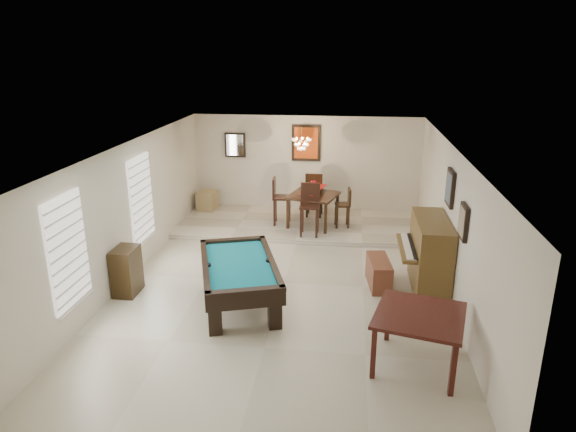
% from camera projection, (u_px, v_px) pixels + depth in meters
% --- Properties ---
extents(ground_plane, '(6.00, 9.00, 0.02)m').
position_uv_depth(ground_plane, '(284.00, 283.00, 9.82)').
color(ground_plane, beige).
extents(wall_back, '(6.00, 0.04, 2.60)m').
position_uv_depth(wall_back, '(306.00, 165.00, 13.64)').
color(wall_back, silver).
rests_on(wall_back, ground_plane).
extents(wall_front, '(6.00, 0.04, 2.60)m').
position_uv_depth(wall_front, '(226.00, 360.00, 5.16)').
color(wall_front, silver).
rests_on(wall_front, ground_plane).
extents(wall_left, '(0.04, 9.00, 2.60)m').
position_uv_depth(wall_left, '(128.00, 212.00, 9.75)').
color(wall_left, silver).
rests_on(wall_left, ground_plane).
extents(wall_right, '(0.04, 9.00, 2.60)m').
position_uv_depth(wall_right, '(452.00, 225.00, 9.05)').
color(wall_right, silver).
rests_on(wall_right, ground_plane).
extents(ceiling, '(6.00, 9.00, 0.04)m').
position_uv_depth(ceiling, '(284.00, 148.00, 8.99)').
color(ceiling, white).
rests_on(ceiling, wall_back).
extents(dining_step, '(6.00, 2.50, 0.12)m').
position_uv_depth(dining_step, '(301.00, 224.00, 12.86)').
color(dining_step, beige).
rests_on(dining_step, ground_plane).
extents(window_left_front, '(0.06, 1.00, 1.70)m').
position_uv_depth(window_left_front, '(68.00, 251.00, 7.65)').
color(window_left_front, white).
rests_on(window_left_front, wall_left).
extents(window_left_rear, '(0.06, 1.00, 1.70)m').
position_uv_depth(window_left_rear, '(141.00, 198.00, 10.28)').
color(window_left_rear, white).
rests_on(window_left_rear, wall_left).
extents(pool_table, '(1.87, 2.55, 0.76)m').
position_uv_depth(pool_table, '(239.00, 284.00, 8.90)').
color(pool_table, black).
rests_on(pool_table, ground_plane).
extents(square_table, '(1.43, 1.43, 0.81)m').
position_uv_depth(square_table, '(418.00, 340.00, 7.16)').
color(square_table, '#33110C').
rests_on(square_table, ground_plane).
extents(upright_piano, '(0.90, 1.61, 1.34)m').
position_uv_depth(upright_piano, '(421.00, 254.00, 9.42)').
color(upright_piano, brown).
rests_on(upright_piano, ground_plane).
extents(piano_bench, '(0.47, 0.97, 0.52)m').
position_uv_depth(piano_bench, '(379.00, 273.00, 9.63)').
color(piano_bench, brown).
rests_on(piano_bench, ground_plane).
extents(apothecary_chest, '(0.39, 0.58, 0.87)m').
position_uv_depth(apothecary_chest, '(127.00, 271.00, 9.28)').
color(apothecary_chest, black).
rests_on(apothecary_chest, ground_plane).
extents(dining_table, '(1.33, 1.33, 0.90)m').
position_uv_depth(dining_table, '(313.00, 207.00, 12.50)').
color(dining_table, black).
rests_on(dining_table, dining_step).
extents(flower_vase, '(0.16, 0.16, 0.23)m').
position_uv_depth(flower_vase, '(313.00, 185.00, 12.32)').
color(flower_vase, '#B20F1E').
rests_on(flower_vase, dining_table).
extents(dining_chair_south, '(0.44, 0.44, 1.20)m').
position_uv_depth(dining_chair_south, '(310.00, 210.00, 11.78)').
color(dining_chair_south, black).
rests_on(dining_chair_south, dining_step).
extents(dining_chair_north, '(0.45, 0.45, 1.16)m').
position_uv_depth(dining_chair_north, '(315.00, 194.00, 13.15)').
color(dining_chair_north, black).
rests_on(dining_chair_north, dining_step).
extents(dining_chair_west, '(0.45, 0.45, 1.16)m').
position_uv_depth(dining_chair_west, '(282.00, 201.00, 12.54)').
color(dining_chair_west, black).
rests_on(dining_chair_west, dining_step).
extents(dining_chair_east, '(0.39, 0.39, 0.95)m').
position_uv_depth(dining_chair_east, '(342.00, 208.00, 12.38)').
color(dining_chair_east, black).
rests_on(dining_chair_east, dining_step).
extents(corner_bench, '(0.49, 0.59, 0.50)m').
position_uv_depth(corner_bench, '(207.00, 200.00, 13.77)').
color(corner_bench, '#9F8756').
rests_on(corner_bench, dining_step).
extents(chandelier, '(0.44, 0.44, 0.60)m').
position_uv_depth(chandelier, '(301.00, 140.00, 12.14)').
color(chandelier, '#FFE5B2').
rests_on(chandelier, ceiling).
extents(back_painting, '(0.75, 0.06, 0.95)m').
position_uv_depth(back_painting, '(306.00, 143.00, 13.42)').
color(back_painting, '#D84C14').
rests_on(back_painting, wall_back).
extents(back_mirror, '(0.55, 0.06, 0.65)m').
position_uv_depth(back_mirror, '(235.00, 145.00, 13.67)').
color(back_mirror, white).
rests_on(back_mirror, wall_back).
extents(right_picture_upper, '(0.06, 0.55, 0.65)m').
position_uv_depth(right_picture_upper, '(450.00, 188.00, 9.15)').
color(right_picture_upper, slate).
rests_on(right_picture_upper, wall_right).
extents(right_picture_lower, '(0.06, 0.45, 0.55)m').
position_uv_depth(right_picture_lower, '(464.00, 222.00, 7.99)').
color(right_picture_lower, gray).
rests_on(right_picture_lower, wall_right).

